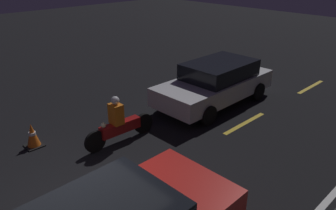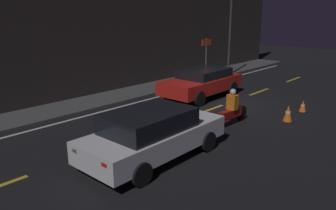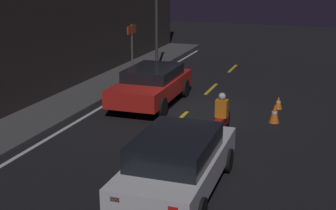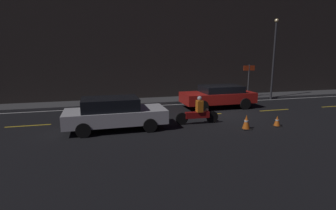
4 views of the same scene
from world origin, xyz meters
name	(u,v)px [view 3 (image 3 of 4)]	position (x,y,z in m)	size (l,w,h in m)	color
ground_plane	(187,112)	(0.00, 0.00, 0.00)	(56.00, 56.00, 0.00)	black
raised_curb	(78,99)	(0.00, 4.47, 0.08)	(28.00, 2.05, 0.16)	#424244
lane_dash_b	(124,172)	(-5.50, 0.00, 0.00)	(2.00, 0.14, 0.01)	gold
lane_dash_c	(179,120)	(-1.00, 0.00, 0.00)	(2.00, 0.14, 0.01)	gold
lane_dash_d	(211,89)	(3.50, 0.00, 0.00)	(2.00, 0.14, 0.01)	gold
lane_dash_e	(233,68)	(8.00, 0.00, 0.00)	(2.00, 0.14, 0.01)	gold
lane_solid_kerb	(108,103)	(0.00, 3.20, 0.00)	(25.20, 0.14, 0.01)	silver
sedan_white	(178,161)	(-6.07, -1.63, 0.76)	(4.48, 1.98, 1.44)	silver
taxi_red	(152,84)	(0.55, 1.59, 0.77)	(4.53, 2.08, 1.39)	red
motorcycle	(221,119)	(-2.12, -1.71, 0.55)	(2.14, 0.37, 1.37)	black
traffic_cone_near	(274,114)	(-0.31, -3.13, 0.32)	(0.45, 0.45, 0.66)	black
traffic_cone_mid	(278,103)	(1.36, -3.07, 0.24)	(0.38, 0.38, 0.50)	black
shop_sign	(132,40)	(4.07, 3.91, 1.85)	(0.90, 0.08, 2.40)	#4C4C51
street_lamp	(156,7)	(5.64, 3.30, 3.24)	(0.28, 0.28, 5.76)	#333338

